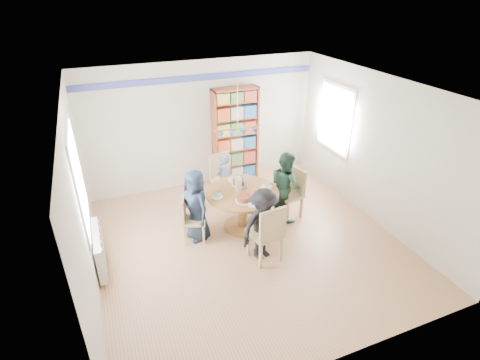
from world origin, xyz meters
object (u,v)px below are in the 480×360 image
radiator (99,250)px  chair_right (292,191)px  chair_near (268,232)px  person_left (196,205)px  bookshelf (235,137)px  dining_table (243,201)px  chair_far (223,176)px  person_right (285,186)px  person_near (263,225)px  chair_left (190,217)px  person_far (224,179)px

radiator → chair_right: (3.54, 0.21, 0.19)m
chair_near → person_left: bearing=128.9°
bookshelf → radiator: bearing=-146.6°
dining_table → chair_near: size_ratio=1.23×
radiator → chair_far: (2.50, 1.24, 0.22)m
person_right → chair_right: bearing=-95.4°
bookshelf → chair_far: bearing=-126.5°
radiator → chair_right: bearing=3.5°
chair_right → person_near: person_near is taller
person_left → person_right: size_ratio=0.97×
chair_right → person_right: (-0.16, 0.00, 0.14)m
bookshelf → chair_right: bearing=-76.3°
chair_left → person_left: size_ratio=0.65×
person_right → person_left: bearing=86.6°
dining_table → person_near: bearing=-91.3°
chair_left → chair_right: bearing=1.1°
chair_left → bookshelf: bearing=50.0°
bookshelf → chair_near: bearing=-101.4°
chair_far → person_near: (-0.02, -1.96, 0.07)m
chair_right → bookshelf: (-0.44, 1.83, 0.50)m
radiator → person_right: size_ratio=0.74×
chair_near → radiator: bearing=161.2°
dining_table → chair_near: bearing=-89.8°
chair_left → person_near: 1.32m
person_right → person_far: (-0.89, 0.89, -0.11)m
chair_right → bookshelf: 1.95m
chair_far → chair_left: bearing=-132.5°
radiator → chair_near: 2.66m
dining_table → chair_left: size_ratio=1.53×
person_left → person_right: bearing=74.9°
chair_near → person_far: size_ratio=0.94×
person_near → bookshelf: bookshelf is taller
chair_right → person_far: person_far is taller
chair_far → chair_near: bearing=-89.8°
chair_left → chair_far: 1.45m
chair_far → person_far: (-0.01, -0.13, -0.00)m
person_near → chair_right: bearing=25.0°
dining_table → chair_left: bearing=-179.0°
radiator → bookshelf: bearing=33.4°
chair_far → bookshelf: bearing=53.5°
person_right → person_near: bearing=132.5°
chair_near → person_left: (-0.86, 1.06, 0.07)m
radiator → person_far: (2.48, 1.11, 0.21)m
chair_right → bookshelf: bookshelf is taller
radiator → person_far: size_ratio=0.89×
chair_far → person_left: person_left is taller
person_right → bookshelf: 1.88m
chair_near → person_near: 0.15m
radiator → dining_table: bearing=4.4°
chair_far → person_right: person_right is taller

